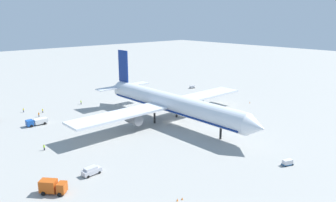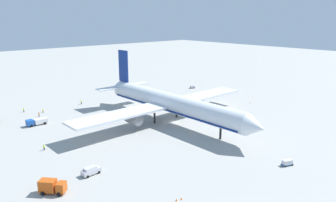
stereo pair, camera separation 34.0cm
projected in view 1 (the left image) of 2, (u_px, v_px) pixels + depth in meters
name	position (u px, v px, depth m)	size (l,w,h in m)	color
ground_plane	(172.00, 122.00, 114.22)	(600.00, 600.00, 0.00)	#9E9E99
airliner	(169.00, 103.00, 113.40)	(74.64, 73.51, 23.09)	silver
service_truck_0	(37.00, 122.00, 110.63)	(2.89, 7.03, 2.27)	#194CA5
service_truck_1	(52.00, 186.00, 67.62)	(5.55, 5.26, 3.00)	#BF4C14
service_van	(91.00, 171.00, 75.84)	(2.29, 4.74, 1.97)	silver
baggage_cart_1	(288.00, 162.00, 80.73)	(2.33, 3.60, 1.48)	#26598C
baggage_cart_2	(192.00, 87.00, 168.34)	(2.15, 3.35, 1.47)	#595B60
ground_worker_0	(43.00, 111.00, 124.92)	(0.57, 0.57, 1.72)	#3F3F47
ground_worker_1	(23.00, 110.00, 125.79)	(0.56, 0.56, 1.66)	navy
ground_worker_2	(39.00, 115.00, 119.93)	(0.50, 0.50, 1.76)	#3F3F47
ground_worker_3	(81.00, 102.00, 137.21)	(0.57, 0.57, 1.79)	black
ground_worker_4	(44.00, 147.00, 89.86)	(0.44, 0.44, 1.70)	black
traffic_cone_0	(250.00, 103.00, 139.18)	(0.36, 0.36, 0.55)	orange
traffic_cone_1	(152.00, 90.00, 161.98)	(0.36, 0.36, 0.55)	orange
traffic_cone_2	(182.00, 198.00, 65.59)	(0.36, 0.36, 0.55)	orange
traffic_cone_3	(177.00, 200.00, 65.13)	(0.36, 0.36, 0.55)	orange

